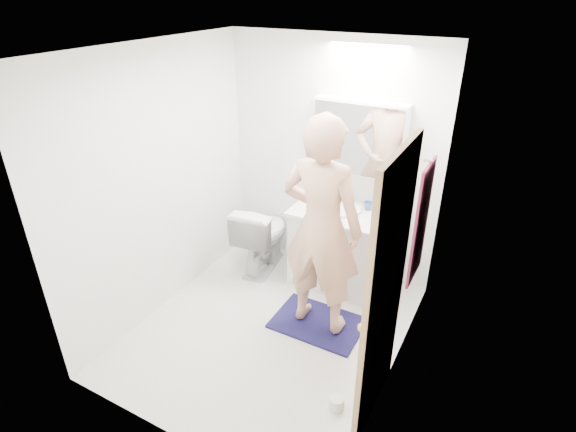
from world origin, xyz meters
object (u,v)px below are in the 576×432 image
Objects in this scene: medicine_cabinet at (359,138)px; person at (322,228)px; soap_bottle_b at (329,193)px; vanity_cabinet at (339,250)px; toilet_paper_roll at (336,403)px; soap_bottle_a at (317,189)px; toilet at (262,235)px; toothbrush_cup at (368,206)px.

medicine_cabinet is 1.03m from person.
medicine_cabinet is 5.53× the size of soap_bottle_b.
vanity_cabinet is 1.63m from toilet_paper_roll.
person reaches higher than vanity_cabinet.
soap_bottle_a reaches higher than vanity_cabinet.
soap_bottle_b reaches higher than toilet.
person is 0.88m from toothbrush_cup.
soap_bottle_b is at bearing -161.80° from toilet.
toilet is 8.79× the size of toothbrush_cup.
soap_bottle_a is 2.37× the size of toothbrush_cup.
person is 12.05× the size of soap_bottle_b.
toilet is 3.71× the size of soap_bottle_a.
toilet is 0.40× the size of person.
vanity_cabinet is 0.54m from toothbrush_cup.
toilet is at bearing 136.83° from toilet_paper_roll.
toilet is at bearing -31.63° from person.
toothbrush_cup is at bearing 1.05° from soap_bottle_a.
soap_bottle_a is at bearing -166.46° from soap_bottle_b.
person is (0.93, -0.58, 0.62)m from toilet.
person is 17.43× the size of toilet_paper_roll.
soap_bottle_b is 0.42m from toothbrush_cup.
vanity_cabinet is 4.32× the size of soap_bottle_a.
vanity_cabinet is at bearing -142.46° from toothbrush_cup.
toilet_paper_roll is (0.95, -1.62, -0.87)m from soap_bottle_a.
medicine_cabinet is 2.29m from toilet_paper_roll.
medicine_cabinet is at bearing 8.79° from soap_bottle_a.
soap_bottle_a reaches higher than toilet.
toilet is 0.78m from soap_bottle_a.
medicine_cabinet reaches higher than soap_bottle_b.
toothbrush_cup is at bearing 103.83° from toilet_paper_roll.
toilet_paper_roll is at bearing 123.61° from person.
toilet_paper_roll is at bearing -71.58° from medicine_cabinet.
person is (0.10, -0.70, 0.62)m from vanity_cabinet.
soap_bottle_b is (-0.31, 0.88, -0.11)m from person.
toilet is at bearing -159.81° from medicine_cabinet.
medicine_cabinet is 10.00× the size of toothbrush_cup.
toilet_paper_roll is at bearing -63.49° from soap_bottle_b.
person is at bearing -62.61° from soap_bottle_a.
medicine_cabinet is at bearing 76.58° from vanity_cabinet.
soap_bottle_b reaches higher than vanity_cabinet.
toilet_paper_roll is at bearing -76.17° from toothbrush_cup.
person is 9.20× the size of soap_bottle_a.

